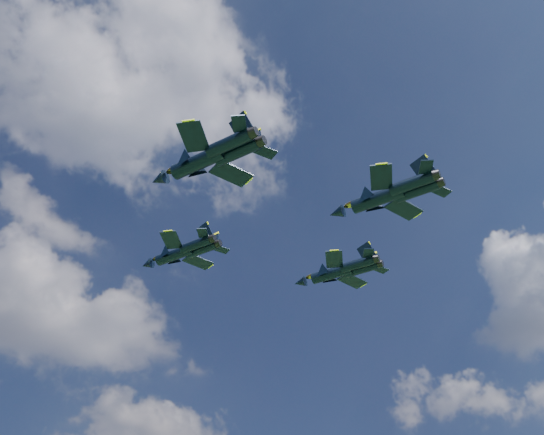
{
  "coord_description": "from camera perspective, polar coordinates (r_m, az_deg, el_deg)",
  "views": [
    {
      "loc": [
        -18.87,
        -68.54,
        3.23
      ],
      "look_at": [
        3.93,
        -1.53,
        57.44
      ],
      "focal_mm": 45.0,
      "sensor_mm": 36.0,
      "label": 1
    }
  ],
  "objects": [
    {
      "name": "jet_slot",
      "position": [
        84.13,
        8.53,
        1.5
      ],
      "size": [
        12.93,
        14.17,
        3.7
      ],
      "rotation": [
        0.0,
        0.0,
        0.71
      ],
      "color": "black"
    },
    {
      "name": "jet_left",
      "position": [
        79.7,
        -6.47,
        4.54
      ],
      "size": [
        13.39,
        15.07,
        3.89
      ],
      "rotation": [
        0.0,
        0.0,
        0.68
      ],
      "color": "black"
    },
    {
      "name": "jet_right",
      "position": [
        100.74,
        4.79,
        -4.72
      ],
      "size": [
        12.46,
        13.04,
        3.47
      ],
      "rotation": [
        0.0,
        0.0,
        0.75
      ],
      "color": "black"
    },
    {
      "name": "jet_lead",
      "position": [
        96.19,
        -8.33,
        -3.14
      ],
      "size": [
        11.45,
        12.52,
        3.27
      ],
      "rotation": [
        0.0,
        0.0,
        0.71
      ],
      "color": "black"
    }
  ]
}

